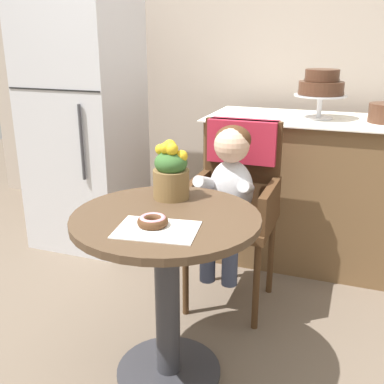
% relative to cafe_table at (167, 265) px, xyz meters
% --- Properties ---
extents(ground_plane, '(8.00, 8.00, 0.00)m').
position_rel_cafe_table_xyz_m(ground_plane, '(0.00, 0.00, -0.51)').
color(ground_plane, '#6B5B4C').
extents(back_wall, '(4.80, 0.10, 2.70)m').
position_rel_cafe_table_xyz_m(back_wall, '(0.00, 1.85, 0.84)').
color(back_wall, '#B2A393').
rests_on(back_wall, ground).
extents(cafe_table, '(0.72, 0.72, 0.72)m').
position_rel_cafe_table_xyz_m(cafe_table, '(0.00, 0.00, 0.00)').
color(cafe_table, '#4C3826').
rests_on(cafe_table, ground).
extents(wicker_chair, '(0.42, 0.45, 0.95)m').
position_rel_cafe_table_xyz_m(wicker_chair, '(0.09, 0.72, 0.13)').
color(wicker_chair, '#472D19').
rests_on(wicker_chair, ground).
extents(seated_child, '(0.27, 0.32, 0.73)m').
position_rel_cafe_table_xyz_m(seated_child, '(0.09, 0.56, 0.17)').
color(seated_child, silver).
rests_on(seated_child, ground).
extents(paper_napkin, '(0.31, 0.24, 0.00)m').
position_rel_cafe_table_xyz_m(paper_napkin, '(0.03, -0.14, 0.21)').
color(paper_napkin, white).
rests_on(paper_napkin, cafe_table).
extents(donut_front, '(0.11, 0.11, 0.04)m').
position_rel_cafe_table_xyz_m(donut_front, '(-0.00, -0.12, 0.23)').
color(donut_front, '#4C2D19').
rests_on(donut_front, cafe_table).
extents(flower_vase, '(0.15, 0.15, 0.24)m').
position_rel_cafe_table_xyz_m(flower_vase, '(-0.06, 0.19, 0.32)').
color(flower_vase, brown).
rests_on(flower_vase, cafe_table).
extents(display_counter, '(1.56, 0.62, 0.90)m').
position_rel_cafe_table_xyz_m(display_counter, '(0.55, 1.30, -0.05)').
color(display_counter, brown).
rests_on(display_counter, ground).
extents(tiered_cake_stand, '(0.30, 0.30, 0.28)m').
position_rel_cafe_table_xyz_m(tiered_cake_stand, '(0.41, 1.30, 0.58)').
color(tiered_cake_stand, silver).
rests_on(tiered_cake_stand, display_counter).
extents(refrigerator, '(0.64, 0.63, 1.70)m').
position_rel_cafe_table_xyz_m(refrigerator, '(-1.05, 1.10, 0.34)').
color(refrigerator, silver).
rests_on(refrigerator, ground).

